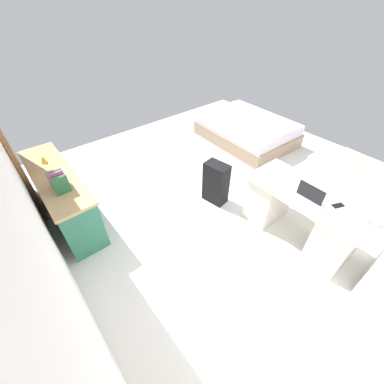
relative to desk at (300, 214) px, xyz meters
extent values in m
plane|color=silver|center=(1.23, 0.10, -0.38)|extent=(6.05, 6.05, 0.00)
cube|color=white|center=(1.23, 2.63, 0.99)|extent=(4.38, 0.10, 2.74)
cube|color=brown|center=(2.87, 2.55, 0.64)|extent=(0.88, 0.05, 2.04)
cube|color=silver|center=(0.00, 0.00, 0.33)|extent=(1.45, 0.69, 0.04)
cube|color=beige|center=(-0.49, 0.01, -0.03)|extent=(0.41, 0.60, 0.70)
cube|color=beige|center=(0.49, -0.01, -0.03)|extent=(0.41, 0.60, 0.70)
cylinder|color=black|center=(-0.10, -0.77, -0.36)|extent=(0.52, 0.52, 0.04)
cylinder|color=black|center=(-0.10, -0.77, -0.17)|extent=(0.06, 0.06, 0.42)
cube|color=beige|center=(-0.10, -0.77, 0.08)|extent=(0.50, 0.50, 0.08)
cube|color=beige|center=(-0.11, -0.97, 0.34)|extent=(0.44, 0.10, 0.44)
cube|color=#2D7056|center=(2.31, 2.25, -0.02)|extent=(1.76, 0.44, 0.73)
cube|color=tan|center=(2.31, 2.25, 0.36)|extent=(1.80, 0.48, 0.04)
cube|color=#275F49|center=(1.92, 2.02, -0.18)|extent=(0.67, 0.01, 0.25)
cube|color=#275F49|center=(2.71, 2.02, -0.18)|extent=(0.67, 0.01, 0.25)
cube|color=gray|center=(2.20, -1.54, -0.24)|extent=(1.96, 1.48, 0.28)
cube|color=silver|center=(2.20, -1.54, 0.00)|extent=(1.89, 1.41, 0.20)
cube|color=white|center=(1.53, -1.51, 0.15)|extent=(0.51, 0.70, 0.10)
cube|color=black|center=(1.20, 0.35, -0.04)|extent=(0.39, 0.28, 0.68)
cube|color=#B7B7BC|center=(-0.06, 0.01, 0.36)|extent=(0.31, 0.23, 0.02)
cube|color=black|center=(-0.06, 0.12, 0.46)|extent=(0.31, 0.02, 0.19)
ellipsoid|color=white|center=(0.20, 0.00, 0.36)|extent=(0.06, 0.10, 0.03)
cube|color=black|center=(-0.33, -0.06, 0.35)|extent=(0.11, 0.15, 0.01)
cylinder|color=silver|center=(-0.55, 0.01, 0.36)|extent=(0.11, 0.11, 0.01)
cylinder|color=silver|center=(-0.55, 0.01, 0.50)|extent=(0.02, 0.02, 0.28)
cone|color=white|center=(-0.50, 0.01, 0.65)|extent=(0.11, 0.11, 0.09)
cube|color=#255D38|center=(1.82, 2.25, 0.50)|extent=(0.03, 0.17, 0.23)
cube|color=#2A7E55|center=(1.86, 2.25, 0.49)|extent=(0.04, 0.17, 0.20)
cube|color=#AD7248|center=(1.90, 2.25, 0.48)|extent=(0.03, 0.17, 0.19)
cube|color=#A65EA1|center=(1.94, 2.25, 0.50)|extent=(0.03, 0.17, 0.23)
cube|color=#2F4F61|center=(1.98, 2.25, 0.49)|extent=(0.03, 0.17, 0.20)
cube|color=#6FA25A|center=(2.02, 2.25, 0.49)|extent=(0.03, 0.17, 0.22)
cube|color=#A36349|center=(2.06, 2.25, 0.48)|extent=(0.04, 0.17, 0.20)
cone|color=gold|center=(2.65, 2.25, 0.44)|extent=(0.08, 0.08, 0.11)
camera|label=1|loc=(-0.81, 2.48, 2.26)|focal=22.80mm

